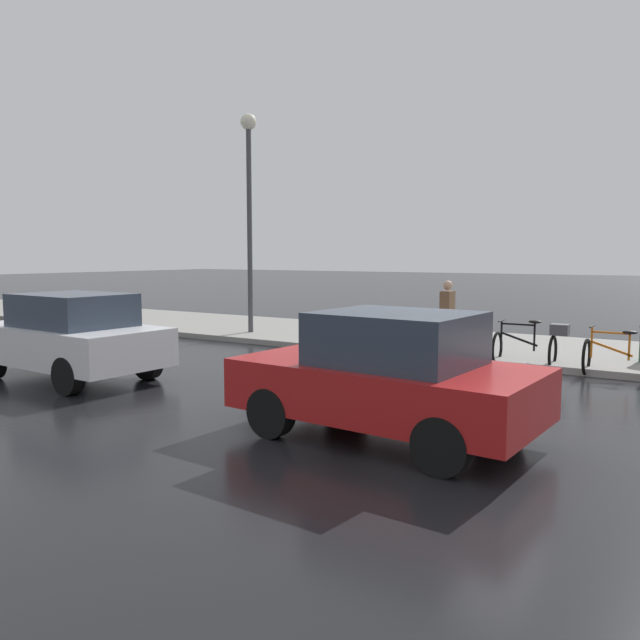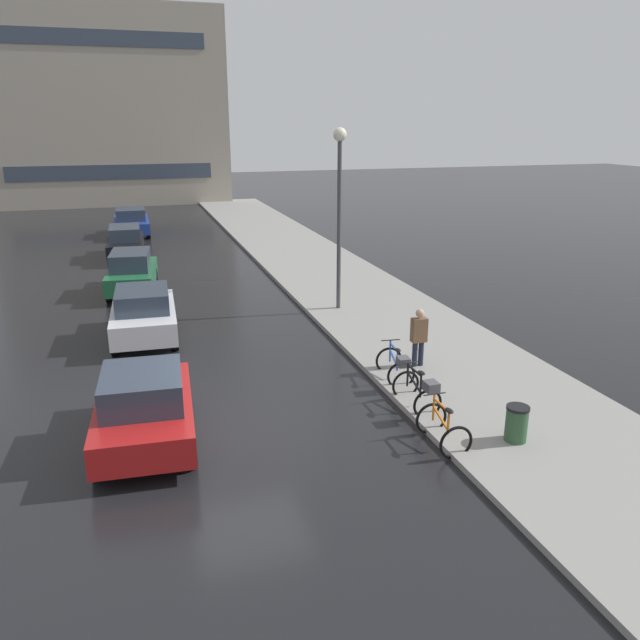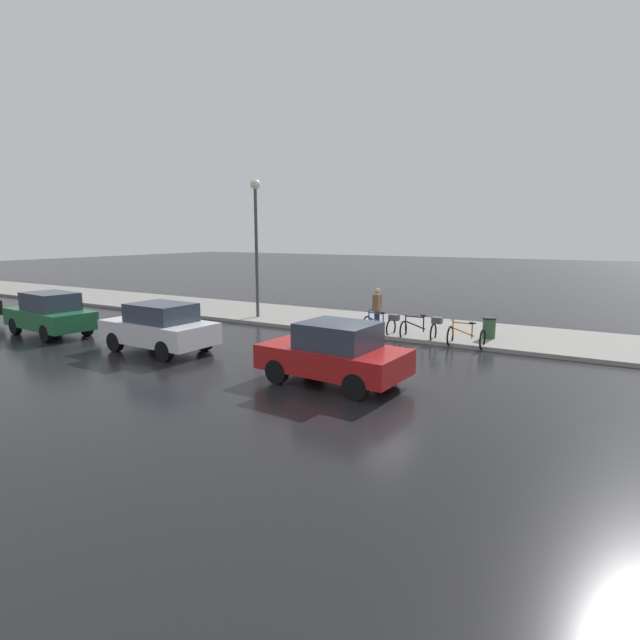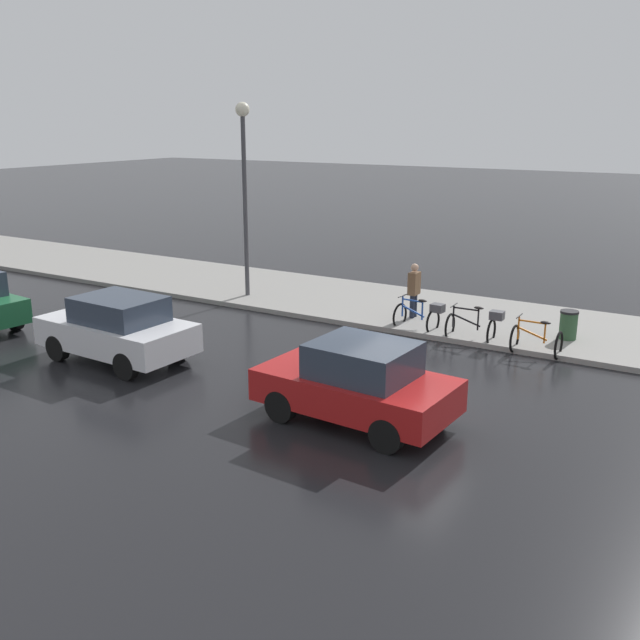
% 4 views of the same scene
% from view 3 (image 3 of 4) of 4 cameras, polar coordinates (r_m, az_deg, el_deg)
% --- Properties ---
extents(ground_plane, '(140.00, 140.00, 0.00)m').
position_cam_3_polar(ground_plane, '(14.73, 6.03, -5.24)').
color(ground_plane, black).
extents(sidewalk_kerb, '(4.80, 60.00, 0.14)m').
position_cam_3_polar(sidewalk_kerb, '(24.99, -9.39, 1.06)').
color(sidewalk_kerb, gray).
rests_on(sidewalk_kerb, ground).
extents(bicycle_nearest, '(0.73, 1.15, 0.97)m').
position_cam_3_polar(bicycle_nearest, '(17.52, 16.35, -1.84)').
color(bicycle_nearest, black).
rests_on(bicycle_nearest, ground).
extents(bicycle_second, '(0.72, 1.44, 0.99)m').
position_cam_3_polar(bicycle_second, '(18.18, 11.64, -0.90)').
color(bicycle_second, black).
rests_on(bicycle_second, ground).
extents(bicycle_third, '(0.84, 1.41, 0.96)m').
position_cam_3_polar(bicycle_third, '(18.88, 7.13, -0.42)').
color(bicycle_third, black).
rests_on(bicycle_third, ground).
extents(car_red, '(2.13, 3.88, 1.60)m').
position_cam_3_polar(car_red, '(12.83, 1.65, -3.79)').
color(car_red, '#AD1919').
rests_on(car_red, ground).
extents(car_white, '(2.01, 3.93, 1.60)m').
position_cam_3_polar(car_white, '(17.11, -17.84, -0.78)').
color(car_white, silver).
rests_on(car_white, ground).
extents(car_green, '(2.08, 4.11, 1.64)m').
position_cam_3_polar(car_green, '(21.51, -28.47, 0.62)').
color(car_green, '#1E6038').
rests_on(car_green, ground).
extents(pedestrian, '(0.40, 0.24, 1.70)m').
position_cam_3_polar(pedestrian, '(19.84, 6.54, 1.47)').
color(pedestrian, '#1E2333').
rests_on(pedestrian, ground).
extents(streetlamp, '(0.44, 0.44, 6.14)m').
position_cam_3_polar(streetlamp, '(22.32, -7.33, 10.70)').
color(streetlamp, '#424247').
rests_on(streetlamp, ground).
extents(trash_bin, '(0.47, 0.47, 0.89)m').
position_cam_3_polar(trash_bin, '(18.76, 18.74, -1.05)').
color(trash_bin, '#2D5133').
rests_on(trash_bin, ground).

